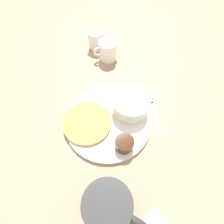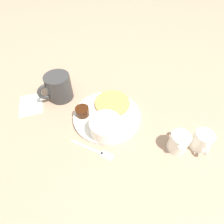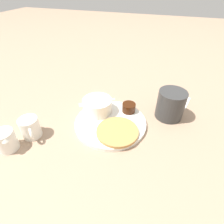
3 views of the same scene
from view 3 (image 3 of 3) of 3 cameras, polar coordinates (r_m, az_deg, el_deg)
name	(u,v)px [view 3 (image 3 of 3)]	position (r m, az deg, el deg)	size (l,w,h in m)	color
ground_plane	(110,124)	(0.58, -0.49, -3.95)	(4.00, 4.00, 0.00)	#9E7F66
plate	(110,123)	(0.57, -0.50, -3.50)	(0.23, 0.23, 0.01)	white
pancake_stack	(117,131)	(0.53, 1.78, -6.36)	(0.13, 0.13, 0.01)	#B78447
bowl	(97,105)	(0.59, -4.81, 2.21)	(0.10, 0.10, 0.05)	white
syrup_cup	(129,108)	(0.60, 5.50, 1.43)	(0.05, 0.05, 0.03)	#38190A
butter_ramekin	(98,105)	(0.62, -4.59, 2.41)	(0.04, 0.04, 0.04)	white
coffee_mug	(171,104)	(0.61, 18.57, 2.47)	(0.09, 0.13, 0.10)	#333333
creamer_pitcher_near	(30,127)	(0.57, -25.14, -4.60)	(0.06, 0.06, 0.07)	white
creamer_pitcher_far	(6,140)	(0.56, -31.34, -7.84)	(0.07, 0.06, 0.06)	white
fork	(93,103)	(0.67, -6.27, 3.05)	(0.12, 0.09, 0.00)	silver
napkin	(174,99)	(0.73, 19.64, 4.06)	(0.12, 0.10, 0.00)	white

